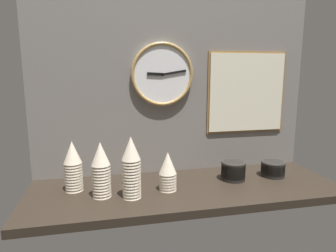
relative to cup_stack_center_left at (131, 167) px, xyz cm
name	(u,v)px	position (x,y,z in cm)	size (l,w,h in cm)	color
ground_plane	(186,189)	(28.79, 8.25, -16.77)	(160.00, 56.00, 4.00)	black
wall_tiled_back	(174,82)	(28.79, 34.75, 37.73)	(160.00, 3.00, 105.00)	slate
cup_stack_center_left	(131,167)	(0.00, 0.00, 0.00)	(8.85, 8.85, 29.54)	beige
cup_stack_center	(168,171)	(18.47, 5.11, -4.95)	(8.85, 8.85, 19.64)	beige
cup_stack_left	(101,170)	(-13.86, 3.92, -1.41)	(8.85, 8.85, 26.71)	beige
cup_stack_far_left	(73,166)	(-27.45, 14.49, -2.12)	(8.85, 8.85, 25.30)	beige
bowl_stack_right	(233,170)	(56.60, 11.45, -9.32)	(13.43, 13.43, 10.37)	black
bowl_stack_far_right	(273,168)	(81.00, 11.98, -10.13)	(13.43, 13.43, 8.75)	black
wall_clock	(162,74)	(21.19, 31.72, 42.17)	(35.31, 2.70, 35.31)	white
menu_board	(247,93)	(73.10, 32.60, 31.16)	(49.45, 1.32, 48.60)	olive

